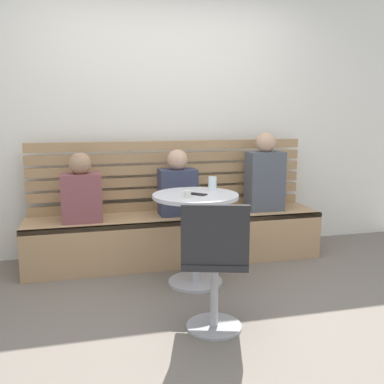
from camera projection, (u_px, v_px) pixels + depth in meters
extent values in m
plane|color=#70665B|center=(213.00, 317.00, 2.99)|extent=(8.00, 8.00, 0.00)
cube|color=white|center=(166.00, 104.00, 4.29)|extent=(5.20, 0.10, 2.90)
cube|color=tan|center=(176.00, 238.00, 4.10)|extent=(2.70, 0.52, 0.44)
cube|color=#94734F|center=(182.00, 223.00, 3.83)|extent=(2.70, 0.04, 0.04)
cube|color=#A68157|center=(171.00, 205.00, 4.28)|extent=(2.65, 0.04, 0.09)
cube|color=tan|center=(171.00, 192.00, 4.25)|extent=(2.65, 0.04, 0.09)
cube|color=#A68157|center=(171.00, 181.00, 4.23)|extent=(2.65, 0.04, 0.09)
cube|color=tan|center=(170.00, 169.00, 4.21)|extent=(2.65, 0.04, 0.09)
cube|color=#A68157|center=(170.00, 157.00, 4.19)|extent=(2.65, 0.04, 0.09)
cube|color=tan|center=(170.00, 145.00, 4.17)|extent=(2.65, 0.04, 0.09)
cylinder|color=#ADADB2|center=(195.00, 282.00, 3.58)|extent=(0.44, 0.44, 0.02)
cylinder|color=#ADADB2|center=(195.00, 240.00, 3.52)|extent=(0.07, 0.07, 0.69)
cylinder|color=silver|center=(196.00, 196.00, 3.46)|extent=(0.68, 0.68, 0.03)
cylinder|color=#ADADB2|center=(214.00, 326.00, 2.85)|extent=(0.36, 0.36, 0.02)
cylinder|color=#ADADB2|center=(214.00, 295.00, 2.81)|extent=(0.05, 0.05, 0.45)
cube|color=#232326|center=(215.00, 258.00, 2.77)|extent=(0.50, 0.50, 0.04)
cube|color=#232326|center=(215.00, 235.00, 2.57)|extent=(0.39, 0.15, 0.36)
cube|color=#4C515B|center=(265.00, 181.00, 4.21)|extent=(0.34, 0.22, 0.57)
sphere|color=tan|center=(266.00, 143.00, 4.15)|extent=(0.19, 0.19, 0.19)
cube|color=brown|center=(82.00, 198.00, 3.78)|extent=(0.34, 0.22, 0.42)
sphere|color=#A37A5B|center=(80.00, 164.00, 3.73)|extent=(0.19, 0.19, 0.19)
cube|color=#333851|center=(178.00, 192.00, 4.03)|extent=(0.34, 0.22, 0.42)
sphere|color=tan|center=(177.00, 160.00, 3.98)|extent=(0.19, 0.19, 0.19)
cylinder|color=silver|center=(187.00, 194.00, 3.31)|extent=(0.06, 0.06, 0.05)
cylinder|color=white|center=(212.00, 183.00, 3.64)|extent=(0.07, 0.07, 0.11)
cube|color=black|center=(198.00, 194.00, 3.43)|extent=(0.15, 0.15, 0.01)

